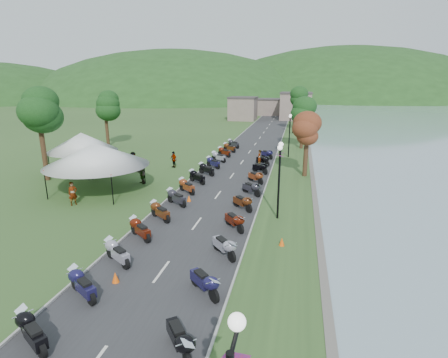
# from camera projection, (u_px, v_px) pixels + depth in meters

# --- Properties ---
(road) EXTENTS (7.00, 120.00, 0.02)m
(road) POSITION_uv_depth(u_px,v_px,m) (250.00, 152.00, 45.00)
(road) COLOR #323234
(road) RESTS_ON ground
(hills_backdrop) EXTENTS (360.00, 120.00, 76.00)m
(hills_backdrop) POSITION_uv_depth(u_px,v_px,m) (290.00, 97.00, 195.57)
(hills_backdrop) COLOR #285621
(hills_backdrop) RESTS_ON ground
(far_building) EXTENTS (18.00, 16.00, 5.00)m
(far_building) POSITION_uv_depth(u_px,v_px,m) (267.00, 107.00, 87.08)
(far_building) COLOR gray
(far_building) RESTS_ON ground
(moto_row_left) EXTENTS (2.60, 46.15, 1.10)m
(moto_row_left) POSITION_uv_depth(u_px,v_px,m) (182.00, 192.00, 27.03)
(moto_row_left) COLOR #331411
(moto_row_left) RESTS_ON ground
(moto_row_right) EXTENTS (2.60, 40.70, 1.10)m
(moto_row_right) POSITION_uv_depth(u_px,v_px,m) (239.00, 211.00, 23.12)
(moto_row_right) COLOR #331411
(moto_row_right) RESTS_ON ground
(vendor_tent_main) EXTENTS (5.58, 5.58, 4.00)m
(vendor_tent_main) POSITION_uv_depth(u_px,v_px,m) (98.00, 168.00, 28.54)
(vendor_tent_main) COLOR silver
(vendor_tent_main) RESTS_ON ground
(vendor_tent_side) EXTENTS (4.44, 4.44, 4.00)m
(vendor_tent_side) POSITION_uv_depth(u_px,v_px,m) (83.00, 153.00, 34.39)
(vendor_tent_side) COLOR silver
(vendor_tent_side) RESTS_ON ground
(tree_park_left) EXTENTS (3.66, 3.66, 10.17)m
(tree_park_left) POSITION_uv_depth(u_px,v_px,m) (40.00, 125.00, 31.00)
(tree_park_left) COLOR #1D4D1B
(tree_park_left) RESTS_ON ground
(tree_lakeside) EXTENTS (2.42, 2.42, 6.73)m
(tree_lakeside) POSITION_uv_depth(u_px,v_px,m) (307.00, 141.00, 32.78)
(tree_lakeside) COLOR #1D4D1B
(tree_lakeside) RESTS_ON ground
(pedestrian_a) EXTENTS (0.76, 0.80, 1.78)m
(pedestrian_a) POSITION_uv_depth(u_px,v_px,m) (74.00, 205.00, 25.81)
(pedestrian_a) COLOR slate
(pedestrian_a) RESTS_ON ground
(pedestrian_b) EXTENTS (0.85, 0.65, 1.55)m
(pedestrian_b) POSITION_uv_depth(u_px,v_px,m) (127.00, 169.00, 36.18)
(pedestrian_b) COLOR slate
(pedestrian_b) RESTS_ON ground
(pedestrian_c) EXTENTS (1.18, 1.07, 1.75)m
(pedestrian_c) POSITION_uv_depth(u_px,v_px,m) (134.00, 168.00, 36.63)
(pedestrian_c) COLOR slate
(pedestrian_c) RESTS_ON ground
(traffic_cone_near) EXTENTS (0.34, 0.34, 0.52)m
(traffic_cone_near) POSITION_uv_depth(u_px,v_px,m) (115.00, 277.00, 15.82)
(traffic_cone_near) COLOR #F2590C
(traffic_cone_near) RESTS_ON ground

